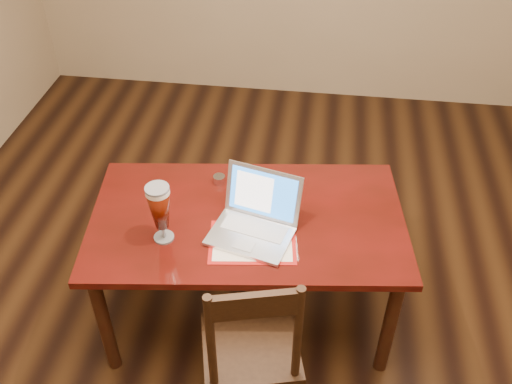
# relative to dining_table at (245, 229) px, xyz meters

# --- Properties ---
(ground) EXTENTS (5.00, 5.00, 0.00)m
(ground) POSITION_rel_dining_table_xyz_m (0.18, -0.08, -0.62)
(ground) COLOR black
(ground) RESTS_ON ground
(room_shell) EXTENTS (4.51, 5.01, 2.71)m
(room_shell) POSITION_rel_dining_table_xyz_m (0.18, -0.08, 1.14)
(room_shell) COLOR tan
(room_shell) RESTS_ON ground
(dining_table) EXTENTS (1.57, 1.01, 0.99)m
(dining_table) POSITION_rel_dining_table_xyz_m (0.00, 0.00, 0.00)
(dining_table) COLOR #4C0C0A
(dining_table) RESTS_ON ground
(dining_chair) EXTENTS (0.49, 0.48, 0.97)m
(dining_chair) POSITION_rel_dining_table_xyz_m (0.11, -0.55, -0.17)
(dining_chair) COLOR black
(dining_chair) RESTS_ON ground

